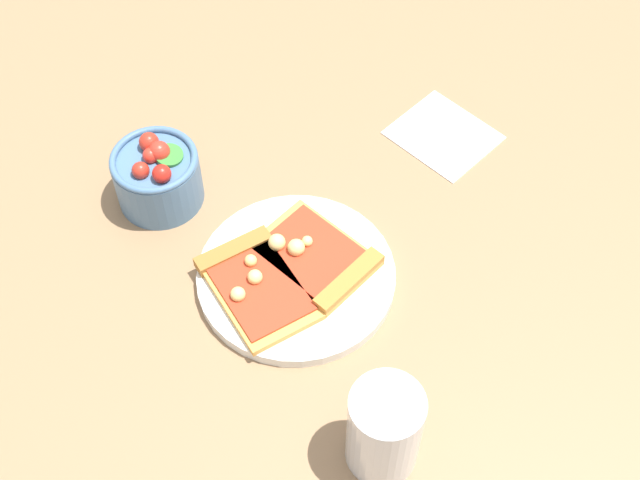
% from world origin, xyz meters
% --- Properties ---
extents(ground_plane, '(2.40, 2.40, 0.00)m').
position_xyz_m(ground_plane, '(0.00, 0.00, 0.00)').
color(ground_plane, '#93704C').
rests_on(ground_plane, ground).
extents(plate, '(0.22, 0.22, 0.01)m').
position_xyz_m(plate, '(0.03, 0.01, 0.01)').
color(plate, silver).
rests_on(plate, ground_plane).
extents(pizza_slice_near, '(0.10, 0.13, 0.03)m').
position_xyz_m(pizza_slice_near, '(0.05, 0.01, 0.02)').
color(pizza_slice_near, gold).
rests_on(pizza_slice_near, plate).
extents(pizza_slice_far, '(0.13, 0.16, 0.02)m').
position_xyz_m(pizza_slice_far, '(-0.01, 0.04, 0.02)').
color(pizza_slice_far, gold).
rests_on(pizza_slice_far, plate).
extents(salad_bowl, '(0.10, 0.10, 0.09)m').
position_xyz_m(salad_bowl, '(0.01, 0.22, 0.04)').
color(salad_bowl, '#4C7299').
rests_on(salad_bowl, ground_plane).
extents(soda_glass, '(0.07, 0.07, 0.11)m').
position_xyz_m(soda_glass, '(-0.07, -0.18, 0.05)').
color(soda_glass, silver).
rests_on(soda_glass, ground_plane).
extents(paper_napkin, '(0.11, 0.13, 0.00)m').
position_xyz_m(paper_napkin, '(0.31, 0.02, 0.00)').
color(paper_napkin, white).
rests_on(paper_napkin, ground_plane).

